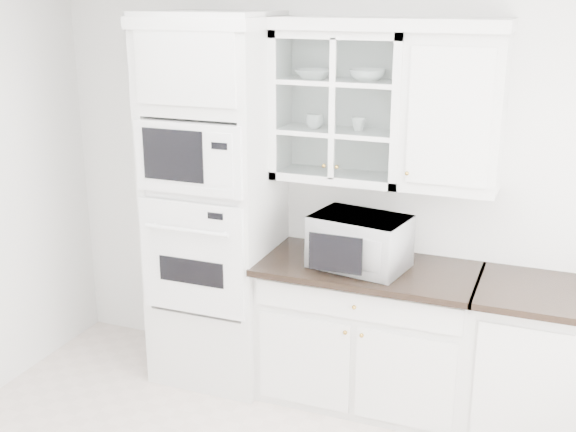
% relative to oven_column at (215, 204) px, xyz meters
% --- Properties ---
extents(room_shell, '(4.00, 3.50, 2.70)m').
position_rel_oven_column_xyz_m(room_shell, '(0.75, -0.99, 0.58)').
color(room_shell, white).
rests_on(room_shell, ground).
extents(oven_column, '(0.76, 0.68, 2.40)m').
position_rel_oven_column_xyz_m(oven_column, '(0.00, 0.00, 0.00)').
color(oven_column, silver).
rests_on(oven_column, ground).
extents(base_cabinet_run, '(1.32, 0.67, 0.92)m').
position_rel_oven_column_xyz_m(base_cabinet_run, '(1.03, 0.03, -0.74)').
color(base_cabinet_run, silver).
rests_on(base_cabinet_run, ground).
extents(extra_base_cabinet, '(0.72, 0.67, 0.92)m').
position_rel_oven_column_xyz_m(extra_base_cabinet, '(2.03, 0.03, -0.74)').
color(extra_base_cabinet, silver).
rests_on(extra_base_cabinet, ground).
extents(upper_cabinet_glass, '(0.80, 0.33, 0.90)m').
position_rel_oven_column_xyz_m(upper_cabinet_glass, '(0.78, 0.17, 0.65)').
color(upper_cabinet_glass, silver).
rests_on(upper_cabinet_glass, room_shell).
extents(upper_cabinet_solid, '(0.55, 0.33, 0.90)m').
position_rel_oven_column_xyz_m(upper_cabinet_solid, '(1.46, 0.17, 0.65)').
color(upper_cabinet_solid, silver).
rests_on(upper_cabinet_solid, room_shell).
extents(crown_molding, '(2.14, 0.38, 0.07)m').
position_rel_oven_column_xyz_m(crown_molding, '(0.68, 0.14, 1.14)').
color(crown_molding, white).
rests_on(crown_molding, room_shell).
extents(countertop_microwave, '(0.62, 0.55, 0.32)m').
position_rel_oven_column_xyz_m(countertop_microwave, '(0.98, -0.01, -0.12)').
color(countertop_microwave, white).
rests_on(countertop_microwave, base_cabinet_run).
extents(bowl_a, '(0.23, 0.23, 0.06)m').
position_rel_oven_column_xyz_m(bowl_a, '(0.62, 0.15, 0.84)').
color(bowl_a, white).
rests_on(bowl_a, upper_cabinet_glass).
extents(bowl_b, '(0.25, 0.25, 0.07)m').
position_rel_oven_column_xyz_m(bowl_b, '(0.94, 0.15, 0.84)').
color(bowl_b, white).
rests_on(bowl_b, upper_cabinet_glass).
extents(cup_a, '(0.12, 0.12, 0.09)m').
position_rel_oven_column_xyz_m(cup_a, '(0.62, 0.15, 0.55)').
color(cup_a, white).
rests_on(cup_a, upper_cabinet_glass).
extents(cup_b, '(0.10, 0.10, 0.08)m').
position_rel_oven_column_xyz_m(cup_b, '(0.90, 0.16, 0.55)').
color(cup_b, white).
rests_on(cup_b, upper_cabinet_glass).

